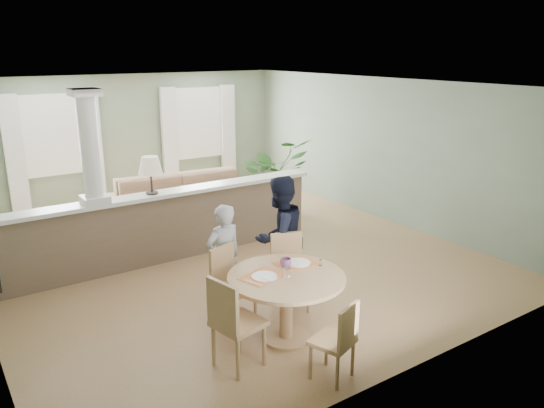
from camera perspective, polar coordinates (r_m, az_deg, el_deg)
ground at (r=8.77m, az=-5.43°, el=-5.17°), size 8.00×8.00×0.00m
room_shell at (r=8.82m, az=-7.90°, el=7.10°), size 7.02×8.02×2.71m
pony_wall at (r=8.32m, az=-12.19°, el=-1.53°), size 5.32×0.38×2.70m
sofa at (r=10.10m, az=-9.25°, el=0.33°), size 3.24×1.59×0.91m
houseplant at (r=10.58m, az=0.18°, el=3.02°), size 1.38×1.19×1.53m
dining_table at (r=6.01m, az=1.53°, el=-9.09°), size 1.32×1.32×0.90m
chair_far_boy at (r=6.46m, az=-4.56°, el=-8.29°), size 0.55×0.55×0.95m
chair_far_man at (r=6.80m, az=1.86°, el=-6.85°), size 0.55×0.55×0.97m
chair_near at (r=5.44m, az=7.16°, el=-14.15°), size 0.49×0.49×0.85m
chair_side at (r=5.53m, az=-4.27°, el=-12.32°), size 0.55×0.55×1.02m
child_person at (r=6.68m, az=-5.24°, el=-5.80°), size 0.54×0.38×1.40m
man_person at (r=7.03m, az=0.81°, el=-3.53°), size 0.90×0.77×1.64m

